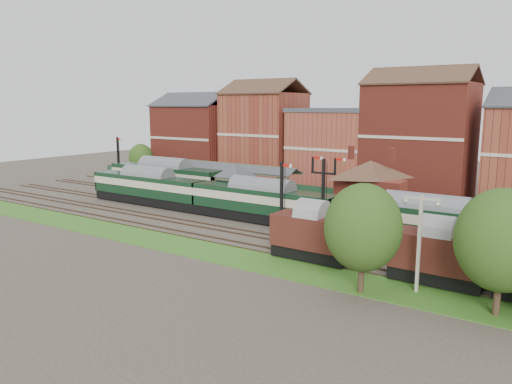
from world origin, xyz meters
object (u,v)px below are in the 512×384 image
Objects in this scene: semaphore_bracket at (323,193)px; platform_railcar at (165,177)px; goods_van_a at (312,234)px; signal_box at (235,186)px; dmu_train at (262,201)px.

semaphore_bracket is 0.42× the size of platform_railcar.
signal_box is at bearing 144.67° from goods_van_a.
semaphore_bracket is 7.26m from goods_van_a.
semaphore_bracket is 1.21× the size of goods_van_a.
semaphore_bracket is 0.15× the size of dmu_train.
semaphore_bracket is at bearing -15.74° from dmu_train.
signal_box is 15.52m from platform_railcar.
platform_railcar is 2.92× the size of goods_van_a.
goods_van_a is (32.45, -15.50, -0.33)m from platform_railcar.
platform_railcar is (-15.17, 3.25, -0.55)m from signal_box.
signal_box is 21.20m from goods_van_a.
platform_railcar reaches higher than goods_van_a.
platform_railcar reaches higher than dmu_train.
signal_box is at bearing 159.08° from semaphore_bracket.
semaphore_bracket reaches higher than signal_box.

